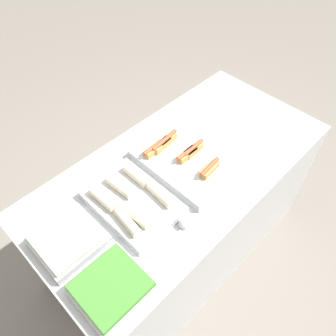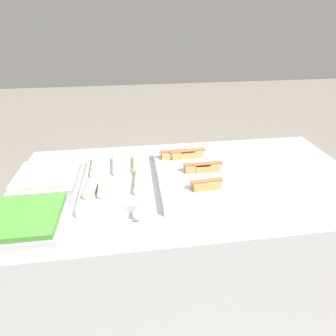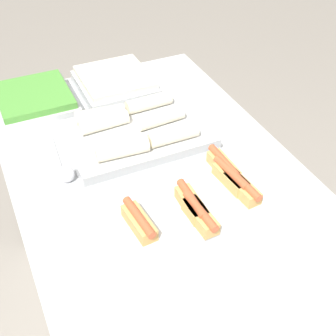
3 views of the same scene
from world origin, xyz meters
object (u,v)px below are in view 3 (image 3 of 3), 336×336
tray_wraps (136,134)px  serving_spoon_near (65,172)px  tray_hotdogs (187,203)px  tray_side_front (35,101)px  tray_side_back (115,84)px

tray_wraps → serving_spoon_near: bearing=-74.1°
tray_hotdogs → tray_wraps: size_ratio=1.16×
tray_side_front → tray_side_back: size_ratio=1.00×
tray_wraps → tray_side_back: tray_wraps is taller
tray_wraps → tray_side_back: size_ratio=1.59×
tray_side_back → serving_spoon_near: bearing=-36.9°
tray_wraps → tray_hotdogs: bearing=1.4°
tray_side_front → tray_side_back: bearing=90.0°
tray_hotdogs → tray_side_back: (-0.70, 0.04, 0.00)m
tray_hotdogs → tray_side_back: 0.70m
tray_side_front → tray_side_back: 0.31m
tray_side_front → tray_side_back: same height
tray_hotdogs → tray_wraps: tray_hotdogs is taller
tray_hotdogs → serving_spoon_near: size_ratio=2.07×
tray_side_back → tray_side_front: bearing=-90.0°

